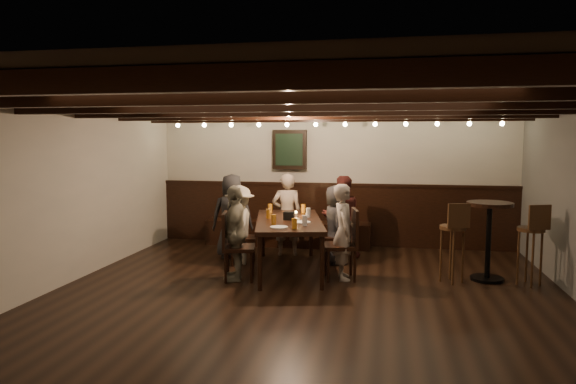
% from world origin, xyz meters
% --- Properties ---
extents(room, '(7.00, 7.00, 7.00)m').
position_xyz_m(room, '(-0.29, 2.21, 1.07)').
color(room, black).
rests_on(room, ground).
extents(dining_table, '(1.35, 2.21, 0.77)m').
position_xyz_m(dining_table, '(-0.44, 1.44, 0.71)').
color(dining_table, black).
rests_on(dining_table, floor).
extents(chair_left_near, '(0.47, 0.47, 0.86)m').
position_xyz_m(chair_left_near, '(-1.24, 1.72, 0.26)').
color(chair_left_near, black).
rests_on(chair_left_near, floor).
extents(chair_left_far, '(0.51, 0.51, 0.94)m').
position_xyz_m(chair_left_far, '(-1.05, 0.84, 0.29)').
color(chair_left_far, black).
rests_on(chair_left_far, floor).
extents(chair_right_near, '(0.48, 0.48, 0.87)m').
position_xyz_m(chair_right_near, '(0.16, 2.04, 0.27)').
color(chair_right_near, black).
rests_on(chair_right_near, floor).
extents(chair_right_far, '(0.54, 0.54, 0.98)m').
position_xyz_m(chair_right_far, '(0.36, 1.16, 0.30)').
color(chair_right_far, black).
rests_on(chair_right_far, floor).
extents(person_bench_left, '(0.75, 0.58, 1.38)m').
position_xyz_m(person_bench_left, '(-1.52, 2.12, 0.69)').
color(person_bench_left, '#272729').
rests_on(person_bench_left, floor).
extents(person_bench_centre, '(0.56, 0.43, 1.38)m').
position_xyz_m(person_bench_centre, '(-0.67, 2.46, 0.69)').
color(person_bench_centre, gray).
rests_on(person_bench_centre, floor).
extents(person_bench_right, '(0.75, 0.64, 1.35)m').
position_xyz_m(person_bench_right, '(0.24, 2.51, 0.67)').
color(person_bench_right, '#58221E').
rests_on(person_bench_right, floor).
extents(person_left_near, '(0.62, 0.88, 1.23)m').
position_xyz_m(person_left_near, '(-1.27, 1.72, 0.62)').
color(person_left_near, gray).
rests_on(person_left_near, floor).
extents(person_left_far, '(0.48, 0.82, 1.32)m').
position_xyz_m(person_left_far, '(-1.08, 0.84, 0.66)').
color(person_left_far, gray).
rests_on(person_left_far, floor).
extents(person_right_near, '(0.51, 0.67, 1.24)m').
position_xyz_m(person_right_near, '(0.19, 2.04, 0.62)').
color(person_right_near, '#252527').
rests_on(person_right_near, floor).
extents(person_right_far, '(0.42, 0.54, 1.33)m').
position_xyz_m(person_right_far, '(0.39, 1.16, 0.67)').
color(person_right_far, '#AA9D90').
rests_on(person_right_far, floor).
extents(pint_a, '(0.07, 0.07, 0.14)m').
position_xyz_m(pint_a, '(-0.87, 2.06, 0.84)').
color(pint_a, '#BF7219').
rests_on(pint_a, dining_table).
extents(pint_b, '(0.07, 0.07, 0.14)m').
position_xyz_m(pint_b, '(-0.34, 2.13, 0.84)').
color(pint_b, '#BF7219').
rests_on(pint_b, dining_table).
extents(pint_c, '(0.07, 0.07, 0.14)m').
position_xyz_m(pint_c, '(-0.76, 1.47, 0.84)').
color(pint_c, '#BF7219').
rests_on(pint_c, dining_table).
extents(pint_d, '(0.07, 0.07, 0.14)m').
position_xyz_m(pint_d, '(-0.19, 1.70, 0.84)').
color(pint_d, silver).
rests_on(pint_d, dining_table).
extents(pint_e, '(0.07, 0.07, 0.14)m').
position_xyz_m(pint_e, '(-0.56, 0.95, 0.84)').
color(pint_e, '#BF7219').
rests_on(pint_e, dining_table).
extents(pint_f, '(0.07, 0.07, 0.14)m').
position_xyz_m(pint_f, '(-0.13, 0.95, 0.84)').
color(pint_f, silver).
rests_on(pint_f, dining_table).
extents(pint_g, '(0.07, 0.07, 0.14)m').
position_xyz_m(pint_g, '(-0.22, 0.67, 0.84)').
color(pint_g, '#BF7219').
rests_on(pint_g, dining_table).
extents(plate_near, '(0.24, 0.24, 0.01)m').
position_xyz_m(plate_near, '(-0.44, 0.72, 0.78)').
color(plate_near, white).
rests_on(plate_near, dining_table).
extents(plate_far, '(0.24, 0.24, 0.01)m').
position_xyz_m(plate_far, '(-0.20, 1.19, 0.78)').
color(plate_far, white).
rests_on(plate_far, dining_table).
extents(condiment_caddy, '(0.15, 0.10, 0.12)m').
position_xyz_m(condiment_caddy, '(-0.43, 1.39, 0.83)').
color(condiment_caddy, black).
rests_on(condiment_caddy, dining_table).
extents(candle, '(0.05, 0.05, 0.05)m').
position_xyz_m(candle, '(-0.39, 1.76, 0.80)').
color(candle, beige).
rests_on(candle, dining_table).
extents(high_top_table, '(0.61, 0.61, 1.09)m').
position_xyz_m(high_top_table, '(2.35, 1.48, 0.71)').
color(high_top_table, black).
rests_on(high_top_table, floor).
extents(bar_stool_left, '(0.38, 0.39, 1.10)m').
position_xyz_m(bar_stool_left, '(1.85, 1.27, 0.41)').
color(bar_stool_left, '#362211').
rests_on(bar_stool_left, floor).
extents(bar_stool_right, '(0.38, 0.39, 1.10)m').
position_xyz_m(bar_stool_right, '(2.85, 1.32, 0.41)').
color(bar_stool_right, '#362211').
rests_on(bar_stool_right, floor).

